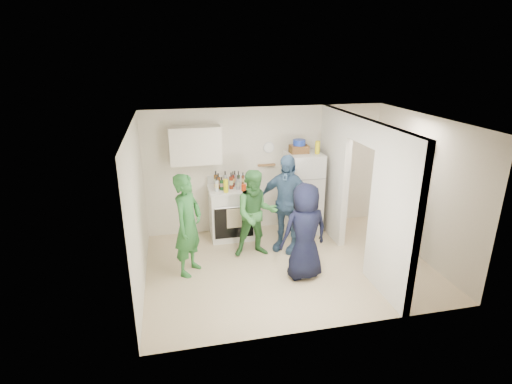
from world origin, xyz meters
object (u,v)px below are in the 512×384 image
person_green_left (188,225)px  person_nook (393,207)px  blue_bowl (299,142)px  yellow_cup_stack_top (317,147)px  person_denim (286,204)px  person_navy (305,232)px  person_green_center (256,214)px  stove (231,212)px  fridge (303,193)px  wicker_basket (299,149)px

person_green_left → person_nook: person_nook is taller
blue_bowl → person_green_left: bearing=-151.4°
yellow_cup_stack_top → person_denim: yellow_cup_stack_top is taller
blue_bowl → person_green_left: blue_bowl is taller
yellow_cup_stack_top → person_navy: size_ratio=0.16×
person_green_left → person_nook: size_ratio=0.99×
person_green_center → person_denim: (0.58, 0.09, 0.11)m
person_green_center → stove: bearing=112.2°
fridge → wicker_basket: size_ratio=4.67×
wicker_basket → yellow_cup_stack_top: (0.32, -0.15, 0.05)m
wicker_basket → person_nook: wicker_basket is taller
stove → person_nook: 3.03m
yellow_cup_stack_top → person_green_left: (-2.56, -1.07, -0.90)m
wicker_basket → person_nook: (1.40, -1.24, -0.84)m
person_nook → blue_bowl: bearing=-100.4°
blue_bowl → person_nook: (1.40, -1.24, -0.97)m
fridge → person_nook: size_ratio=0.95×
stove → yellow_cup_stack_top: size_ratio=4.06×
stove → person_nook: person_nook is taller
stove → person_nook: size_ratio=0.59×
wicker_basket → person_navy: 2.03m
person_green_center → person_navy: (0.60, -0.88, 0.00)m
fridge → person_navy: (-0.54, -1.70, -0.02)m
person_denim → person_nook: bearing=25.3°
person_navy → person_denim: bearing=-96.4°
fridge → wicker_basket: wicker_basket is taller
fridge → person_denim: size_ratio=0.90×
fridge → person_green_center: size_ratio=1.03×
person_green_center → person_navy: person_navy is taller
person_green_center → blue_bowl: bearing=41.7°
person_green_left → person_nook: (3.64, -0.01, 0.01)m
stove → person_denim: bearing=-40.3°
wicker_basket → person_green_center: 1.64m
wicker_basket → fridge: bearing=-26.6°
stove → wicker_basket: size_ratio=2.90×
stove → yellow_cup_stack_top: (1.68, -0.13, 1.25)m
blue_bowl → person_green_center: size_ratio=0.15×
person_green_center → fridge: bearing=37.6°
fridge → person_green_left: 2.62m
blue_bowl → person_green_center: (-1.05, -0.87, -1.04)m
yellow_cup_stack_top → person_green_center: yellow_cup_stack_top is taller
wicker_basket → person_denim: size_ratio=0.19×
fridge → person_green_left: bearing=-153.4°
wicker_basket → person_green_center: (-1.05, -0.87, -0.91)m
blue_bowl → person_denim: size_ratio=0.13×
stove → person_nook: (2.76, -1.22, 0.36)m
wicker_basket → yellow_cup_stack_top: size_ratio=1.40×
wicker_basket → person_nook: 2.05m
person_navy → blue_bowl: bearing=-112.0°
person_denim → person_green_center: bearing=-131.7°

